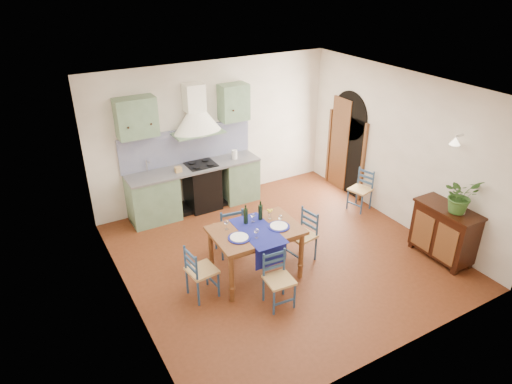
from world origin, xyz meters
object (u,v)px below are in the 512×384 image
dining_table (256,235)px  potted_plant (461,195)px  sideboard (444,231)px  chair_near (278,279)px

dining_table → potted_plant: size_ratio=2.38×
dining_table → sideboard: 3.11m
chair_near → potted_plant: size_ratio=1.43×
dining_table → potted_plant: (2.91, -1.22, 0.47)m
sideboard → potted_plant: potted_plant is taller
dining_table → sideboard: dining_table is taller
chair_near → sideboard: 2.98m
dining_table → sideboard: bearing=-20.5°
dining_table → chair_near: bearing=-94.3°
chair_near → sideboard: sideboard is taller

